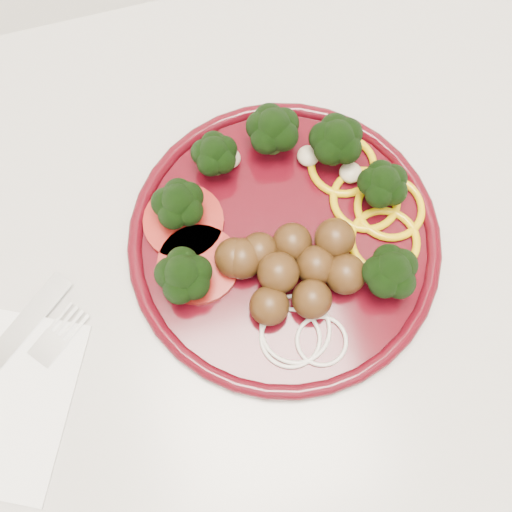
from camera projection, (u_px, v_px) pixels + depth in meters
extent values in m
cube|color=beige|center=(214.00, 351.00, 1.04)|extent=(2.40, 0.60, 0.87)
cube|color=beige|center=(184.00, 269.00, 0.61)|extent=(2.40, 0.60, 0.03)
cylinder|color=#3F060E|center=(284.00, 243.00, 0.60)|extent=(0.29, 0.29, 0.01)
torus|color=#3F060E|center=(284.00, 241.00, 0.59)|extent=(0.29, 0.29, 0.01)
sphere|color=#4E3113|center=(269.00, 305.00, 0.56)|extent=(0.04, 0.04, 0.04)
sphere|color=#4E3113|center=(345.00, 274.00, 0.56)|extent=(0.04, 0.04, 0.04)
sphere|color=#4E3113|center=(292.00, 242.00, 0.57)|extent=(0.04, 0.04, 0.04)
sphere|color=#4E3113|center=(334.00, 240.00, 0.57)|extent=(0.04, 0.04, 0.04)
sphere|color=#4E3113|center=(278.00, 275.00, 0.56)|extent=(0.04, 0.04, 0.04)
sphere|color=#4E3113|center=(312.00, 299.00, 0.56)|extent=(0.04, 0.04, 0.04)
sphere|color=#4E3113|center=(316.00, 265.00, 0.57)|extent=(0.04, 0.04, 0.04)
sphere|color=#4E3113|center=(242.00, 258.00, 0.57)|extent=(0.04, 0.04, 0.04)
sphere|color=#4E3113|center=(259.00, 251.00, 0.57)|extent=(0.04, 0.04, 0.04)
sphere|color=#4E3113|center=(234.00, 257.00, 0.57)|extent=(0.04, 0.04, 0.04)
torus|color=#DBAC08|center=(365.00, 199.00, 0.60)|extent=(0.07, 0.07, 0.01)
torus|color=#DBAC08|center=(384.00, 241.00, 0.59)|extent=(0.07, 0.07, 0.01)
torus|color=#DBAC08|center=(343.00, 165.00, 0.62)|extent=(0.07, 0.07, 0.01)
torus|color=#DBAC08|center=(390.00, 208.00, 0.60)|extent=(0.07, 0.07, 0.01)
cylinder|color=#720A07|center=(184.00, 222.00, 0.60)|extent=(0.08, 0.08, 0.01)
cylinder|color=#720A07|center=(199.00, 264.00, 0.58)|extent=(0.08, 0.08, 0.01)
torus|color=beige|center=(290.00, 338.00, 0.56)|extent=(0.06, 0.06, 0.00)
torus|color=beige|center=(322.00, 341.00, 0.56)|extent=(0.05, 0.05, 0.00)
torus|color=beige|center=(295.00, 329.00, 0.57)|extent=(0.06, 0.06, 0.00)
ellipsoid|color=#C6B793|center=(308.00, 156.00, 0.61)|extent=(0.02, 0.02, 0.02)
ellipsoid|color=#C6B793|center=(230.00, 159.00, 0.61)|extent=(0.02, 0.02, 0.02)
ellipsoid|color=#C6B793|center=(350.00, 173.00, 0.61)|extent=(0.02, 0.02, 0.02)
cube|color=silver|center=(18.00, 333.00, 0.57)|extent=(0.11, 0.10, 0.00)
cube|color=silver|center=(48.00, 348.00, 0.57)|extent=(0.04, 0.04, 0.00)
cube|color=silver|center=(77.00, 330.00, 0.58)|extent=(0.03, 0.02, 0.00)
cube|color=silver|center=(71.00, 326.00, 0.58)|extent=(0.03, 0.02, 0.00)
cube|color=silver|center=(66.00, 321.00, 0.58)|extent=(0.03, 0.02, 0.00)
cube|color=silver|center=(60.00, 317.00, 0.58)|extent=(0.03, 0.02, 0.00)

